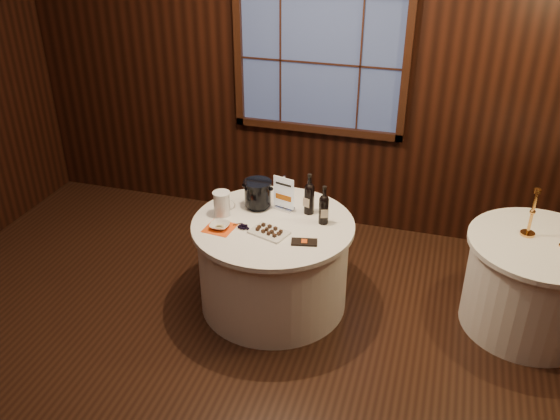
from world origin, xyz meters
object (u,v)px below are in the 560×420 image
(chocolate_plate, at_px, (269,232))
(glass_pitcher, at_px, (222,204))
(chocolate_box, at_px, (304,242))
(grape_bunch, at_px, (244,226))
(sign_stand, at_px, (284,198))
(port_bottle_left, at_px, (309,196))
(side_table, at_px, (533,284))
(port_bottle_right, at_px, (324,207))
(cracker_bowl, at_px, (220,226))
(main_table, at_px, (273,263))
(brass_candlestick, at_px, (531,219))
(ice_bucket, at_px, (258,194))

(chocolate_plate, relative_size, glass_pitcher, 1.63)
(chocolate_box, xyz_separation_m, grape_bunch, (-0.50, 0.08, 0.01))
(sign_stand, bearing_deg, port_bottle_left, 15.70)
(glass_pitcher, bearing_deg, side_table, 5.00)
(port_bottle_right, distance_m, chocolate_box, 0.36)
(port_bottle_left, xyz_separation_m, chocolate_plate, (-0.21, -0.40, -0.13))
(chocolate_box, distance_m, glass_pitcher, 0.77)
(sign_stand, bearing_deg, cracker_bowl, -117.44)
(chocolate_box, bearing_deg, grape_bunch, 159.24)
(port_bottle_left, bearing_deg, sign_stand, -158.45)
(main_table, relative_size, port_bottle_right, 4.01)
(main_table, distance_m, glass_pitcher, 0.64)
(port_bottle_right, xyz_separation_m, chocolate_plate, (-0.36, -0.27, -0.12))
(main_table, relative_size, chocolate_plate, 3.91)
(side_table, distance_m, brass_candlestick, 0.54)
(brass_candlestick, bearing_deg, glass_pitcher, -170.81)
(ice_bucket, height_order, brass_candlestick, brass_candlestick)
(chocolate_box, bearing_deg, side_table, 5.11)
(chocolate_box, height_order, grape_bunch, grape_bunch)
(chocolate_plate, xyz_separation_m, glass_pitcher, (-0.44, 0.17, 0.09))
(side_table, bearing_deg, chocolate_box, -162.97)
(chocolate_box, relative_size, glass_pitcher, 0.95)
(port_bottle_left, distance_m, chocolate_box, 0.48)
(ice_bucket, distance_m, cracker_bowl, 0.45)
(ice_bucket, relative_size, chocolate_box, 1.22)
(port_bottle_right, relative_size, chocolate_plate, 0.98)
(sign_stand, xyz_separation_m, port_bottle_right, (0.35, -0.12, 0.04))
(main_table, bearing_deg, glass_pitcher, 179.28)
(main_table, bearing_deg, grape_bunch, -143.55)
(side_table, bearing_deg, brass_candlestick, 143.19)
(brass_candlestick, bearing_deg, sign_stand, -175.46)
(glass_pitcher, height_order, brass_candlestick, brass_candlestick)
(grape_bunch, xyz_separation_m, brass_candlestick, (2.08, 0.52, 0.12))
(port_bottle_right, bearing_deg, ice_bucket, 148.27)
(port_bottle_left, height_order, chocolate_plate, port_bottle_left)
(main_table, relative_size, port_bottle_left, 3.74)
(chocolate_plate, relative_size, grape_bunch, 2.10)
(port_bottle_left, height_order, grape_bunch, port_bottle_left)
(ice_bucket, relative_size, grape_bunch, 1.50)
(glass_pitcher, bearing_deg, main_table, -2.65)
(port_bottle_right, relative_size, brass_candlestick, 0.83)
(main_table, height_order, port_bottle_right, port_bottle_right)
(port_bottle_right, xyz_separation_m, ice_bucket, (-0.57, 0.10, -0.01))
(main_table, height_order, chocolate_plate, chocolate_plate)
(grape_bunch, bearing_deg, chocolate_plate, -6.19)
(main_table, distance_m, chocolate_plate, 0.43)
(ice_bucket, height_order, chocolate_box, ice_bucket)
(side_table, bearing_deg, sign_stand, -178.01)
(chocolate_plate, bearing_deg, brass_candlestick, 16.16)
(port_bottle_left, bearing_deg, main_table, -113.59)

